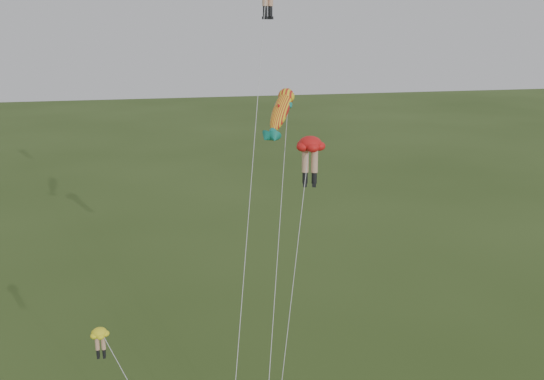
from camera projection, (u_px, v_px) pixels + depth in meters
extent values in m
cylinder|color=black|center=(265.00, 11.00, 32.58)|extent=(0.24, 0.24, 0.54)
cube|color=black|center=(265.00, 18.00, 32.67)|extent=(0.33, 0.35, 0.16)
cylinder|color=black|center=(270.00, 11.00, 32.90)|extent=(0.24, 0.24, 0.54)
cube|color=black|center=(270.00, 18.00, 32.99)|extent=(0.33, 0.35, 0.16)
cylinder|color=silver|center=(249.00, 210.00, 29.40)|extent=(4.36, 11.45, 22.70)
ellipsoid|color=red|center=(310.00, 143.00, 30.46)|extent=(1.92, 1.92, 0.77)
cylinder|color=#DDA483|center=(305.00, 161.00, 30.72)|extent=(0.34, 0.34, 1.17)
cylinder|color=black|center=(305.00, 178.00, 30.95)|extent=(0.27, 0.27, 0.58)
cube|color=black|center=(305.00, 185.00, 31.05)|extent=(0.28, 0.38, 0.17)
cylinder|color=#DDA483|center=(315.00, 161.00, 30.68)|extent=(0.34, 0.34, 1.17)
cylinder|color=black|center=(314.00, 178.00, 30.91)|extent=(0.27, 0.27, 0.58)
cube|color=black|center=(314.00, 185.00, 31.01)|extent=(0.28, 0.38, 0.17)
cylinder|color=silver|center=(292.00, 297.00, 29.20)|extent=(3.33, 5.89, 14.63)
ellipsoid|color=yellow|center=(99.00, 332.00, 26.56)|extent=(0.92, 0.92, 0.43)
cylinder|color=#DDA483|center=(97.00, 343.00, 26.68)|extent=(0.19, 0.19, 0.65)
cylinder|color=black|center=(98.00, 353.00, 26.81)|extent=(0.15, 0.15, 0.33)
cube|color=black|center=(98.00, 357.00, 26.86)|extent=(0.12, 0.20, 0.09)
cylinder|color=#DDA483|center=(103.00, 343.00, 26.71)|extent=(0.19, 0.19, 0.65)
cylinder|color=black|center=(104.00, 352.00, 26.84)|extent=(0.15, 0.15, 0.33)
cube|color=black|center=(104.00, 357.00, 26.90)|extent=(0.12, 0.20, 0.09)
ellipsoid|color=yellow|center=(281.00, 110.00, 31.03)|extent=(2.38, 3.00, 2.58)
sphere|color=yellow|center=(281.00, 110.00, 31.03)|extent=(1.44, 1.55, 1.26)
cone|color=#127B6A|center=(281.00, 110.00, 31.03)|extent=(1.22, 1.36, 1.22)
cone|color=#127B6A|center=(281.00, 110.00, 31.03)|extent=(1.22, 1.36, 1.22)
cone|color=#127B6A|center=(281.00, 110.00, 31.03)|extent=(0.69, 0.76, 0.68)
cone|color=#127B6A|center=(281.00, 110.00, 31.03)|extent=(0.69, 0.76, 0.68)
cone|color=red|center=(281.00, 110.00, 31.03)|extent=(0.72, 0.79, 0.66)
cylinder|color=silver|center=(272.00, 283.00, 29.33)|extent=(2.62, 7.52, 15.82)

